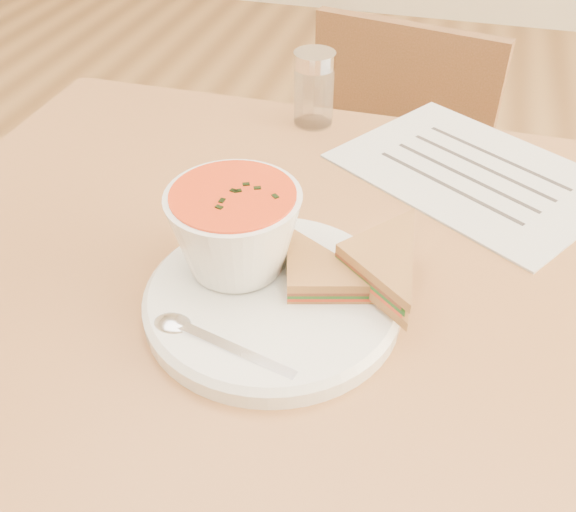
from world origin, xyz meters
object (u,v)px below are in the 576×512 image
(plate, at_px, (273,300))
(condiment_shaker, at_px, (314,89))
(dining_table, at_px, (322,464))
(chair_far, at_px, (359,253))
(soup_bowl, at_px, (235,234))

(plate, relative_size, condiment_shaker, 2.40)
(dining_table, distance_m, chair_far, 0.46)
(plate, xyz_separation_m, soup_bowl, (-0.04, 0.03, 0.05))
(condiment_shaker, bearing_deg, chair_far, 68.91)
(chair_far, distance_m, soup_bowl, 0.66)
(dining_table, relative_size, condiment_shaker, 9.64)
(plate, xyz_separation_m, condiment_shaker, (-0.05, 0.38, 0.04))
(soup_bowl, bearing_deg, chair_far, 84.13)
(dining_table, height_order, plate, plate)
(chair_far, relative_size, plate, 3.18)
(soup_bowl, bearing_deg, dining_table, 30.81)
(soup_bowl, bearing_deg, plate, -30.38)
(dining_table, bearing_deg, plate, -118.87)
(dining_table, bearing_deg, condiment_shaker, 107.97)
(soup_bowl, distance_m, condiment_shaker, 0.35)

